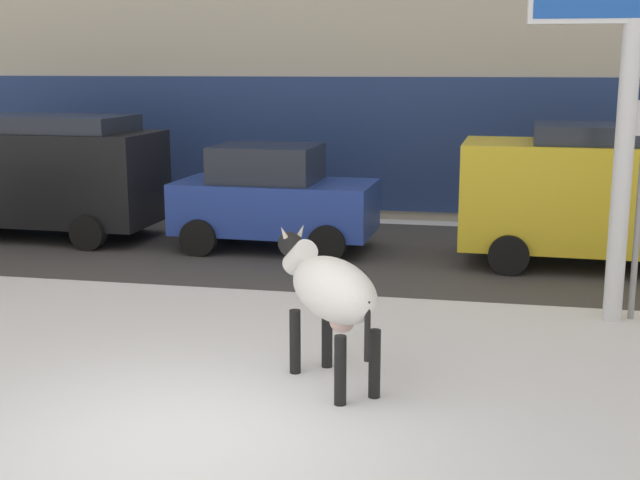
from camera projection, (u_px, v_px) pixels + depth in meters
ground_plane at (181, 438)px, 7.48m from camera, size 120.00×120.00×0.00m
road_strip at (337, 251)px, 14.93m from camera, size 60.00×5.60×0.01m
cow_holstein at (332, 290)px, 8.58m from camera, size 1.53×1.72×1.54m
car_black_van at (40, 172)px, 16.01m from camera, size 4.66×2.23×2.32m
car_blue_hatchback at (274, 198)px, 14.98m from camera, size 3.55×2.01×1.86m
car_yellow_van at (609, 192)px, 13.58m from camera, size 4.66×2.23×2.32m
street_sign at (640, 192)px, 10.66m from camera, size 0.44×0.08×2.82m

